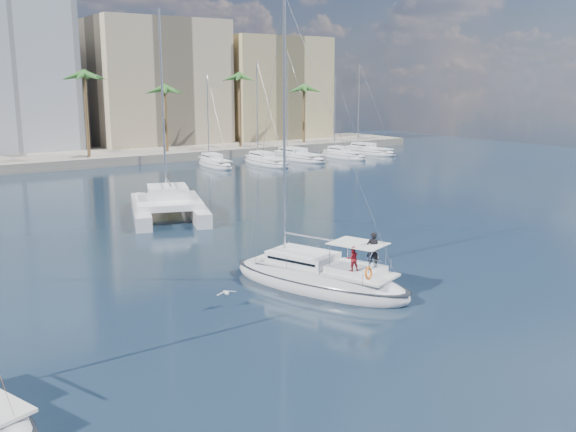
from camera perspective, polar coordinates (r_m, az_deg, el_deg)
ground at (r=33.67m, az=0.52°, el=-6.82°), size 160.00×160.00×0.00m
quay at (r=89.69m, az=-22.23°, el=4.51°), size 120.00×14.00×1.20m
building_beige at (r=104.27m, az=-11.64°, el=11.25°), size 20.00×14.00×20.00m
building_tan_right at (r=111.79m, az=-1.53°, el=11.00°), size 18.00×12.00×18.00m
palm_centre at (r=85.20m, az=-22.17°, el=10.71°), size 3.60×3.60×12.30m
palm_right at (r=98.21m, az=-2.03°, el=11.61°), size 3.60×3.60×12.30m
main_sloop at (r=34.34m, az=2.76°, el=-5.56°), size 6.93×11.27×15.96m
catamaran at (r=52.84m, az=-10.60°, el=1.15°), size 8.92×12.39×16.41m
seagull at (r=31.35m, az=-5.52°, el=-6.81°), size 1.05×0.45×0.19m
moored_yacht_a at (r=83.27m, az=-6.51°, el=4.39°), size 3.37×9.52×11.90m
moored_yacht_b at (r=84.75m, az=-1.97°, el=4.59°), size 3.32×10.83×13.72m
moored_yacht_c at (r=89.96m, az=0.87°, el=5.03°), size 3.98×12.33×15.54m
moored_yacht_d at (r=92.25m, az=4.91°, el=5.16°), size 3.52×9.55×11.90m
moored_yacht_e at (r=97.93m, az=7.15°, el=5.50°), size 4.61×11.11×13.72m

